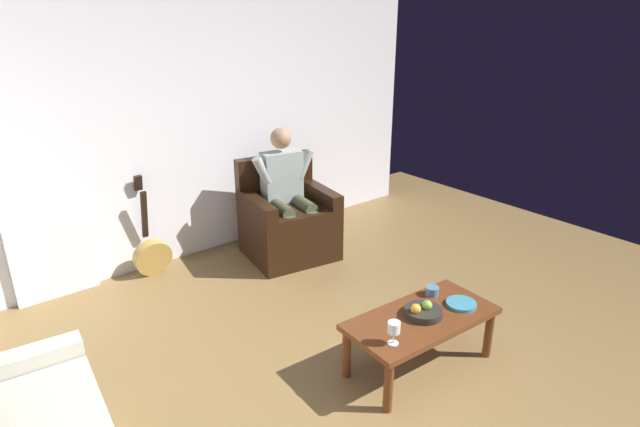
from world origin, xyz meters
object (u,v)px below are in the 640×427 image
Objects in this scene: person_seated at (287,189)px; decorative_dish at (461,304)px; armchair at (288,222)px; fruit_bowl at (423,311)px; coffee_table at (421,323)px; candle_jar at (432,291)px; guitar at (152,253)px; wine_glass_near at (394,329)px.

person_seated reaches higher than decorative_dish.
decorative_dish is at bearing 98.50° from armchair.
fruit_bowl is at bearing 89.85° from person_seated.
coffee_table is 11.29× the size of candle_jar.
person_seated is 5.00× the size of fruit_bowl.
decorative_dish is (0.03, 2.12, 0.07)m from armchair.
guitar reaches higher than fruit_bowl.
person_seated is 8.27× the size of wine_glass_near.
guitar reaches higher than wine_glass_near.
wine_glass_near reaches higher than fruit_bowl.
guitar is at bearing -78.97° from wine_glass_near.
coffee_table is 0.32m from candle_jar.
guitar is 9.80× the size of candle_jar.
coffee_table is at bearing 89.61° from armchair.
candle_jar reaches higher than coffee_table.
person_seated reaches higher than armchair.
person_seated is 1.40m from guitar.
guitar is at bearing -70.44° from coffee_table.
wine_glass_near reaches higher than candle_jar.
armchair is 2.06m from coffee_table.
candle_jar is at bearing -78.71° from decorative_dish.
decorative_dish is at bearing 115.09° from guitar.
wine_glass_near reaches higher than decorative_dish.
fruit_bowl is 2.65× the size of candle_jar.
armchair reaches higher than fruit_bowl.
person_seated reaches higher than guitar.
wine_glass_near is 0.41m from fruit_bowl.
decorative_dish is (-0.32, 0.08, 0.07)m from coffee_table.
armchair is 6.26× the size of wine_glass_near.
coffee_table is 2.63m from guitar.
fruit_bowl is 0.32m from decorative_dish.
wine_glass_near is at bearing 80.43° from person_seated.
fruit_bowl reaches higher than candle_jar.
guitar is 2.64m from fruit_bowl.
fruit_bowl is 0.30m from candle_jar.
armchair is 2.07m from fruit_bowl.
armchair is 10.02× the size of candle_jar.
armchair is 2.26m from wine_glass_near.
person_seated is 1.90m from candle_jar.
coffee_table is at bearing 109.56° from guitar.
person_seated is at bearing 90.00° from armchair.
candle_jar is (-0.27, -0.14, 0.09)m from coffee_table.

